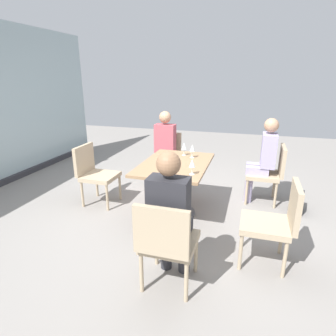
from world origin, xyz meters
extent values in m
plane|color=gray|center=(0.00, 0.00, 0.00)|extent=(12.00, 12.00, 0.00)
cube|color=#997551|center=(0.00, 0.00, 0.71)|extent=(1.25, 0.85, 0.04)
cylinder|color=#4C4C51|center=(0.00, 0.00, 0.35)|extent=(0.14, 0.14, 0.69)
cylinder|color=#4C4C51|center=(0.00, 0.00, 0.01)|extent=(0.56, 0.56, 0.02)
cube|color=tan|center=(0.77, -1.13, 0.42)|extent=(0.46, 0.46, 0.06)
cube|color=tan|center=(0.77, -1.38, 0.66)|extent=(0.46, 0.05, 0.42)
cylinder|color=tan|center=(0.97, -0.93, 0.20)|extent=(0.04, 0.04, 0.39)
cylinder|color=tan|center=(0.57, -0.93, 0.20)|extent=(0.04, 0.04, 0.39)
cylinder|color=tan|center=(0.97, -1.33, 0.20)|extent=(0.04, 0.04, 0.39)
cylinder|color=tan|center=(0.57, -1.33, 0.20)|extent=(0.04, 0.04, 0.39)
cube|color=tan|center=(-1.32, -0.32, 0.42)|extent=(0.46, 0.46, 0.06)
cube|color=tan|center=(-1.57, -0.32, 0.66)|extent=(0.05, 0.46, 0.42)
cylinder|color=tan|center=(-1.12, -0.52, 0.20)|extent=(0.04, 0.04, 0.39)
cylinder|color=tan|center=(-1.12, -0.12, 0.20)|extent=(0.04, 0.04, 0.39)
cylinder|color=tan|center=(-1.52, -0.52, 0.20)|extent=(0.04, 0.04, 0.39)
cylinder|color=tan|center=(-1.52, -0.12, 0.20)|extent=(0.04, 0.04, 0.39)
cube|color=tan|center=(1.04, 0.48, 0.42)|extent=(0.46, 0.46, 0.06)
cube|color=tan|center=(1.29, 0.48, 0.66)|extent=(0.05, 0.46, 0.42)
cylinder|color=tan|center=(0.84, 0.68, 0.20)|extent=(0.04, 0.04, 0.39)
cylinder|color=tan|center=(0.84, 0.28, 0.20)|extent=(0.04, 0.04, 0.39)
cylinder|color=tan|center=(1.24, 0.68, 0.20)|extent=(0.04, 0.04, 0.39)
cylinder|color=tan|center=(1.24, 0.28, 0.20)|extent=(0.04, 0.04, 0.39)
cube|color=tan|center=(-0.77, -1.13, 0.42)|extent=(0.46, 0.46, 0.06)
cube|color=tan|center=(-0.77, -1.38, 0.66)|extent=(0.46, 0.05, 0.42)
cylinder|color=tan|center=(-0.57, -0.93, 0.20)|extent=(0.04, 0.04, 0.39)
cylinder|color=tan|center=(-0.97, -0.93, 0.20)|extent=(0.04, 0.04, 0.39)
cylinder|color=tan|center=(-0.57, -1.33, 0.20)|extent=(0.04, 0.04, 0.39)
cylinder|color=tan|center=(-0.97, -1.33, 0.20)|extent=(0.04, 0.04, 0.39)
cube|color=tan|center=(0.00, 1.13, 0.42)|extent=(0.46, 0.46, 0.06)
cube|color=tan|center=(0.00, 1.38, 0.66)|extent=(0.46, 0.05, 0.42)
cylinder|color=tan|center=(-0.20, 0.93, 0.20)|extent=(0.04, 0.04, 0.39)
cylinder|color=tan|center=(0.20, 0.93, 0.20)|extent=(0.04, 0.04, 0.39)
cylinder|color=tan|center=(-0.20, 1.33, 0.20)|extent=(0.04, 0.04, 0.39)
cylinder|color=tan|center=(0.20, 1.33, 0.20)|extent=(0.04, 0.04, 0.39)
cylinder|color=#9E93B7|center=(0.86, -0.95, 0.23)|extent=(0.11, 0.11, 0.45)
cube|color=#9E93B7|center=(0.86, -1.05, 0.51)|extent=(0.13, 0.32, 0.11)
cylinder|color=#9E93B7|center=(0.68, -0.95, 0.23)|extent=(0.11, 0.11, 0.45)
cube|color=#9E93B7|center=(0.68, -1.05, 0.51)|extent=(0.13, 0.32, 0.11)
cube|color=#9E93B7|center=(0.77, -1.18, 0.80)|extent=(0.34, 0.20, 0.48)
sphere|color=tan|center=(0.77, -1.18, 1.16)|extent=(0.20, 0.20, 0.20)
cylinder|color=#28282D|center=(-1.15, -0.41, 0.23)|extent=(0.11, 0.11, 0.45)
cube|color=#28282D|center=(-1.24, -0.41, 0.51)|extent=(0.32, 0.13, 0.11)
cylinder|color=#28282D|center=(-1.15, -0.23, 0.23)|extent=(0.11, 0.11, 0.45)
cube|color=#28282D|center=(-1.24, -0.23, 0.51)|extent=(0.32, 0.13, 0.11)
cube|color=#28282D|center=(-1.37, -0.32, 0.80)|extent=(0.20, 0.34, 0.48)
sphere|color=#936B4C|center=(-1.37, -0.32, 1.16)|extent=(0.20, 0.20, 0.20)
cylinder|color=#B24C56|center=(0.87, 0.57, 0.23)|extent=(0.11, 0.11, 0.45)
cube|color=#B24C56|center=(0.96, 0.57, 0.51)|extent=(0.32, 0.13, 0.11)
cylinder|color=#B24C56|center=(0.87, 0.39, 0.23)|extent=(0.11, 0.11, 0.45)
cube|color=#B24C56|center=(0.96, 0.39, 0.51)|extent=(0.32, 0.13, 0.11)
cube|color=#B24C56|center=(1.09, 0.48, 0.80)|extent=(0.20, 0.34, 0.48)
sphere|color=tan|center=(1.09, 0.48, 1.16)|extent=(0.20, 0.20, 0.20)
cylinder|color=silver|center=(0.31, -0.16, 0.73)|extent=(0.06, 0.06, 0.00)
cylinder|color=silver|center=(0.31, -0.16, 0.78)|extent=(0.01, 0.01, 0.08)
cone|color=silver|center=(0.31, -0.16, 0.87)|extent=(0.07, 0.07, 0.09)
cylinder|color=silver|center=(-0.38, -0.30, 0.73)|extent=(0.06, 0.06, 0.00)
cylinder|color=silver|center=(-0.38, -0.30, 0.78)|extent=(0.01, 0.01, 0.08)
cone|color=silver|center=(-0.38, -0.30, 0.87)|extent=(0.07, 0.07, 0.09)
cylinder|color=silver|center=(-0.30, 0.09, 0.73)|extent=(0.06, 0.06, 0.00)
cylinder|color=silver|center=(-0.30, 0.09, 0.78)|extent=(0.01, 0.01, 0.08)
cone|color=silver|center=(-0.30, 0.09, 0.87)|extent=(0.07, 0.07, 0.09)
cylinder|color=silver|center=(0.39, -0.02, 0.73)|extent=(0.06, 0.06, 0.00)
cylinder|color=silver|center=(0.39, -0.02, 0.78)|extent=(0.01, 0.01, 0.08)
cone|color=silver|center=(0.39, -0.02, 0.87)|extent=(0.07, 0.07, 0.09)
cylinder|color=white|center=(-0.56, -0.01, 0.78)|extent=(0.08, 0.08, 0.09)
cube|color=black|center=(-0.03, 0.01, 0.73)|extent=(0.10, 0.16, 0.01)
cube|color=#232328|center=(0.54, -1.61, 0.14)|extent=(0.32, 0.21, 0.28)
camera|label=1|loc=(-3.40, -0.94, 1.82)|focal=30.05mm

